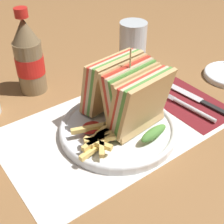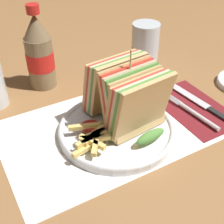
{
  "view_description": "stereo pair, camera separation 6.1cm",
  "coord_description": "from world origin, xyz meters",
  "px_view_note": "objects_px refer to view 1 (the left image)",
  "views": [
    {
      "loc": [
        -0.3,
        -0.36,
        0.41
      ],
      "look_at": [
        -0.01,
        0.04,
        0.04
      ],
      "focal_mm": 50.0,
      "sensor_mm": 36.0,
      "label": 1
    },
    {
      "loc": [
        -0.25,
        -0.39,
        0.41
      ],
      "look_at": [
        -0.01,
        0.04,
        0.04
      ],
      "focal_mm": 50.0,
      "sensor_mm": 36.0,
      "label": 2
    }
  ],
  "objects_px": {
    "club_sandwich": "(128,95)",
    "coke_bottle_near": "(29,58)",
    "knife": "(195,98)",
    "fork": "(187,106)",
    "plate_main": "(118,129)",
    "glass_near": "(132,49)"
  },
  "relations": [
    {
      "from": "plate_main",
      "to": "glass_near",
      "type": "height_order",
      "value": "glass_near"
    },
    {
      "from": "plate_main",
      "to": "club_sandwich",
      "type": "relative_size",
      "value": 1.28
    },
    {
      "from": "fork",
      "to": "knife",
      "type": "xyz_separation_m",
      "value": [
        0.04,
        0.01,
        -0.0
      ]
    },
    {
      "from": "glass_near",
      "to": "club_sandwich",
      "type": "bearing_deg",
      "value": -131.97
    },
    {
      "from": "plate_main",
      "to": "coke_bottle_near",
      "type": "xyz_separation_m",
      "value": [
        -0.06,
        0.25,
        0.07
      ]
    },
    {
      "from": "club_sandwich",
      "to": "glass_near",
      "type": "xyz_separation_m",
      "value": [
        0.17,
        0.18,
        -0.02
      ]
    },
    {
      "from": "knife",
      "to": "plate_main",
      "type": "bearing_deg",
      "value": 171.48
    },
    {
      "from": "club_sandwich",
      "to": "coke_bottle_near",
      "type": "height_order",
      "value": "coke_bottle_near"
    },
    {
      "from": "coke_bottle_near",
      "to": "glass_near",
      "type": "relative_size",
      "value": 1.56
    },
    {
      "from": "club_sandwich",
      "to": "fork",
      "type": "distance_m",
      "value": 0.16
    },
    {
      "from": "fork",
      "to": "coke_bottle_near",
      "type": "bearing_deg",
      "value": 125.26
    },
    {
      "from": "plate_main",
      "to": "club_sandwich",
      "type": "xyz_separation_m",
      "value": [
        0.03,
        0.01,
        0.07
      ]
    },
    {
      "from": "knife",
      "to": "glass_near",
      "type": "bearing_deg",
      "value": 90.36
    },
    {
      "from": "fork",
      "to": "glass_near",
      "type": "xyz_separation_m",
      "value": [
        0.02,
        0.22,
        0.05
      ]
    },
    {
      "from": "plate_main",
      "to": "fork",
      "type": "height_order",
      "value": "plate_main"
    },
    {
      "from": "club_sandwich",
      "to": "fork",
      "type": "xyz_separation_m",
      "value": [
        0.14,
        -0.03,
        -0.07
      ]
    },
    {
      "from": "coke_bottle_near",
      "to": "glass_near",
      "type": "distance_m",
      "value": 0.27
    },
    {
      "from": "fork",
      "to": "coke_bottle_near",
      "type": "distance_m",
      "value": 0.37
    },
    {
      "from": "knife",
      "to": "coke_bottle_near",
      "type": "distance_m",
      "value": 0.39
    },
    {
      "from": "fork",
      "to": "plate_main",
      "type": "bearing_deg",
      "value": 165.82
    },
    {
      "from": "club_sandwich",
      "to": "coke_bottle_near",
      "type": "bearing_deg",
      "value": 110.65
    },
    {
      "from": "fork",
      "to": "glass_near",
      "type": "distance_m",
      "value": 0.22
    }
  ]
}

